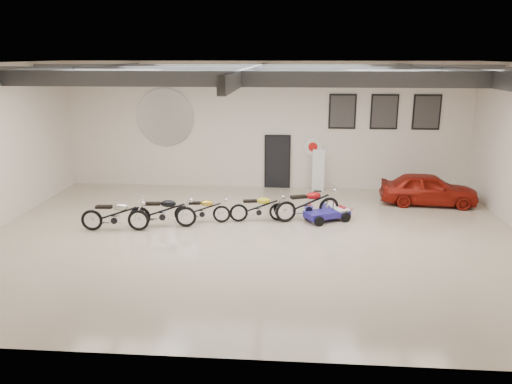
# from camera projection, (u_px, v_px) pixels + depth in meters

# --- Properties ---
(floor) EXTENTS (16.00, 12.00, 0.01)m
(floor) POSITION_uv_depth(u_px,v_px,m) (253.00, 239.00, 14.64)
(floor) COLOR #BFA992
(floor) RESTS_ON ground
(ceiling) EXTENTS (16.00, 12.00, 0.01)m
(ceiling) POSITION_uv_depth(u_px,v_px,m) (253.00, 63.00, 13.31)
(ceiling) COLOR gray
(ceiling) RESTS_ON back_wall
(back_wall) EXTENTS (16.00, 0.02, 5.00)m
(back_wall) POSITION_uv_depth(u_px,v_px,m) (265.00, 126.00, 19.74)
(back_wall) COLOR beige
(back_wall) RESTS_ON floor
(ceiling_beams) EXTENTS (15.80, 11.80, 0.32)m
(ceiling_beams) POSITION_uv_depth(u_px,v_px,m) (253.00, 73.00, 13.38)
(ceiling_beams) COLOR #5C5F64
(ceiling_beams) RESTS_ON ceiling
(door) EXTENTS (0.92, 0.08, 2.10)m
(door) POSITION_uv_depth(u_px,v_px,m) (277.00, 162.00, 20.04)
(door) COLOR black
(door) RESTS_ON back_wall
(logo_plaque) EXTENTS (2.30, 0.06, 1.16)m
(logo_plaque) POSITION_uv_depth(u_px,v_px,m) (165.00, 118.00, 19.91)
(logo_plaque) COLOR silver
(logo_plaque) RESTS_ON back_wall
(poster_left) EXTENTS (1.05, 0.08, 1.35)m
(poster_left) POSITION_uv_depth(u_px,v_px,m) (342.00, 111.00, 19.32)
(poster_left) COLOR black
(poster_left) RESTS_ON back_wall
(poster_mid) EXTENTS (1.05, 0.08, 1.35)m
(poster_mid) POSITION_uv_depth(u_px,v_px,m) (384.00, 112.00, 19.20)
(poster_mid) COLOR black
(poster_mid) RESTS_ON back_wall
(poster_right) EXTENTS (1.05, 0.08, 1.35)m
(poster_right) POSITION_uv_depth(u_px,v_px,m) (427.00, 112.00, 19.09)
(poster_right) COLOR black
(poster_right) RESTS_ON back_wall
(oil_sign) EXTENTS (0.72, 0.10, 0.72)m
(oil_sign) POSITION_uv_depth(u_px,v_px,m) (313.00, 147.00, 19.77)
(oil_sign) COLOR white
(oil_sign) RESTS_ON back_wall
(banner_stand) EXTENTS (0.48, 0.21, 1.74)m
(banner_stand) POSITION_uv_depth(u_px,v_px,m) (318.00, 170.00, 19.54)
(banner_stand) COLOR white
(banner_stand) RESTS_ON floor
(motorcycle_silver) EXTENTS (2.08, 0.77, 1.06)m
(motorcycle_silver) POSITION_uv_depth(u_px,v_px,m) (115.00, 214.00, 15.20)
(motorcycle_silver) COLOR silver
(motorcycle_silver) RESTS_ON floor
(motorcycle_black) EXTENTS (2.09, 0.80, 1.06)m
(motorcycle_black) POSITION_uv_depth(u_px,v_px,m) (163.00, 211.00, 15.52)
(motorcycle_black) COLOR silver
(motorcycle_black) RESTS_ON floor
(motorcycle_gold) EXTENTS (1.80, 0.70, 0.92)m
(motorcycle_gold) POSITION_uv_depth(u_px,v_px,m) (202.00, 209.00, 15.94)
(motorcycle_gold) COLOR silver
(motorcycle_gold) RESTS_ON floor
(motorcycle_yellow) EXTENTS (1.92, 0.90, 0.96)m
(motorcycle_yellow) POSITION_uv_depth(u_px,v_px,m) (259.00, 207.00, 16.08)
(motorcycle_yellow) COLOR silver
(motorcycle_yellow) RESTS_ON floor
(motorcycle_red) EXTENTS (2.26, 1.41, 1.12)m
(motorcycle_red) POSITION_uv_depth(u_px,v_px,m) (308.00, 203.00, 16.18)
(motorcycle_red) COLOR silver
(motorcycle_red) RESTS_ON floor
(go_kart) EXTENTS (1.95, 1.57, 0.65)m
(go_kart) POSITION_uv_depth(u_px,v_px,m) (331.00, 211.00, 16.21)
(go_kart) COLOR navy
(go_kart) RESTS_ON floor
(vintage_car) EXTENTS (1.62, 3.47, 1.15)m
(vintage_car) POSITION_uv_depth(u_px,v_px,m) (428.00, 189.00, 17.89)
(vintage_car) COLOR maroon
(vintage_car) RESTS_ON floor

